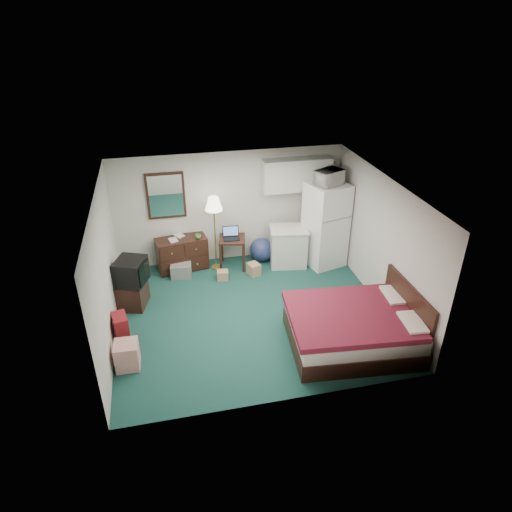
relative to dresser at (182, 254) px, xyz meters
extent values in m
cube|color=#103E38|center=(1.13, -1.98, -0.37)|extent=(5.00, 4.50, 0.01)
cube|color=silver|center=(1.13, -1.98, 2.13)|extent=(5.00, 4.50, 0.01)
cube|color=silver|center=(1.13, 0.27, 0.88)|extent=(5.00, 0.01, 2.50)
cube|color=silver|center=(1.13, -4.23, 0.88)|extent=(5.00, 0.01, 2.50)
cube|color=silver|center=(-1.37, -1.98, 0.88)|extent=(0.01, 4.50, 2.50)
cube|color=silver|center=(3.63, -1.98, 0.88)|extent=(0.01, 4.50, 2.50)
sphere|color=navy|center=(1.79, -0.02, -0.10)|extent=(0.56, 0.56, 0.54)
imported|color=white|center=(3.10, -0.47, 1.71)|extent=(0.65, 0.53, 0.38)
imported|color=tan|center=(-0.25, -0.07, 0.49)|extent=(0.18, 0.05, 0.24)
imported|color=tan|center=(-0.10, 0.09, 0.49)|extent=(0.16, 0.10, 0.24)
imported|color=#51934B|center=(0.37, -0.08, 0.43)|extent=(0.15, 0.13, 0.13)
camera|label=1|loc=(-0.33, -8.92, 4.79)|focal=32.00mm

